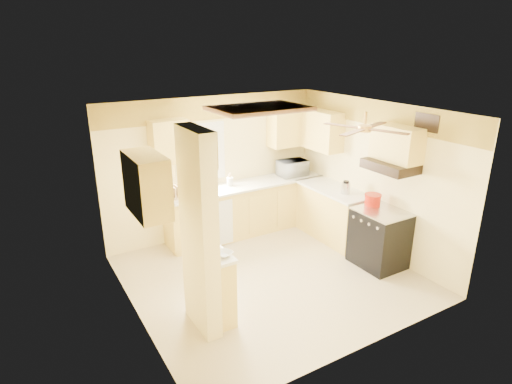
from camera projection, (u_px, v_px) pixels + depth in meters
floor at (270, 276)px, 6.48m from camera, size 4.00×4.00×0.00m
ceiling at (272, 111)px, 5.65m from camera, size 4.00×4.00×0.00m
wall_back at (214, 167)px, 7.61m from camera, size 4.00×0.00×4.00m
wall_front at (368, 253)px, 4.53m from camera, size 4.00×0.00×4.00m
wall_left at (130, 229)px, 5.10m from camera, size 0.00×3.80×3.80m
wall_right at (373, 177)px, 7.03m from camera, size 0.00×3.80×3.80m
wallpaper_border at (212, 108)px, 7.24m from camera, size 4.00×0.02×0.40m
partition_column at (199, 234)px, 4.97m from camera, size 0.20×0.70×2.50m
partition_ledge at (218, 288)px, 5.34m from camera, size 0.25×0.55×0.90m
ledge_top at (217, 255)px, 5.19m from camera, size 0.28×0.58×0.04m
lower_cabinets_back at (247, 209)px, 7.87m from camera, size 3.00×0.60×0.90m
lower_cabinets_right at (333, 214)px, 7.64m from camera, size 0.60×1.40×0.90m
countertop_back at (247, 185)px, 7.71m from camera, size 3.04×0.64×0.04m
countertop_right at (334, 189)px, 7.48m from camera, size 0.64×1.44×0.04m
dishwasher_panel at (217, 224)px, 7.26m from camera, size 0.58×0.02×0.80m
window at (200, 153)px, 7.38m from camera, size 0.92×0.02×1.02m
upper_cab_back_left at (169, 141)px, 6.85m from camera, size 0.60×0.35×0.70m
upper_cab_back_right at (292, 127)px, 8.01m from camera, size 0.90×0.35×0.70m
upper_cab_right at (319, 130)px, 7.76m from camera, size 0.35×1.00×0.70m
upper_cab_left_wall at (147, 185)px, 4.78m from camera, size 0.35×0.75×0.70m
upper_cab_over_stove at (397, 144)px, 6.27m from camera, size 0.35×0.76×0.52m
stove at (379, 238)px, 6.69m from camera, size 0.68×0.77×0.92m
range_hood at (390, 166)px, 6.34m from camera, size 0.50×0.76×0.14m
poster_menu at (206, 184)px, 4.82m from camera, size 0.02×0.42×0.57m
poster_nashville at (208, 236)px, 5.04m from camera, size 0.02×0.42×0.57m
ceiling_light_panel at (259, 109)px, 6.12m from camera, size 1.35×0.95×0.06m
ceiling_fan at (365, 128)px, 5.64m from camera, size 1.15×1.15×0.26m
vent_grate at (427, 122)px, 5.94m from camera, size 0.02×0.40×0.25m
microwave at (293, 168)px, 8.13m from camera, size 0.56×0.39×0.30m
bowl at (224, 254)px, 5.11m from camera, size 0.27×0.27×0.05m
dutch_oven at (373, 199)px, 6.75m from camera, size 0.27×0.27×0.18m
kettle at (346, 188)px, 7.18m from camera, size 0.14×0.14×0.22m
dish_rack at (178, 193)px, 7.02m from camera, size 0.36×0.27×0.20m
utensil_crock at (230, 181)px, 7.59m from camera, size 0.11×0.11×0.23m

